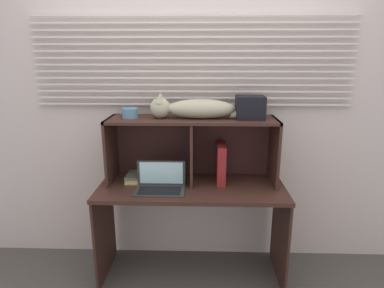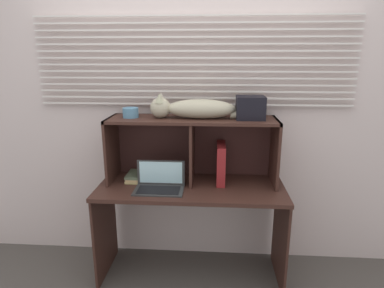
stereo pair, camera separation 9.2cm
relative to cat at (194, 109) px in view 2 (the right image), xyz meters
name	(u,v)px [view 2 (the right image)]	position (x,y,z in m)	size (l,w,h in m)	color
back_panel_with_blinds	(194,114)	(-0.01, 0.22, -0.08)	(4.40, 0.08, 2.50)	beige
desk	(191,204)	(-0.01, -0.10, -0.73)	(1.40, 0.58, 0.77)	#3B211B
hutch_shelf_unit	(192,138)	(-0.01, 0.03, -0.23)	(1.27, 0.35, 0.50)	#3B211B
cat	(194,109)	(0.00, 0.00, 0.00)	(0.85, 0.17, 0.19)	#B3AC90
laptop	(160,184)	(-0.24, -0.18, -0.53)	(0.36, 0.22, 0.20)	#313131
binder_upright	(221,163)	(0.21, 0.00, -0.42)	(0.06, 0.26, 0.30)	maroon
book_stack	(137,176)	(-0.45, 0.00, -0.55)	(0.15, 0.21, 0.05)	tan
small_basket	(131,113)	(-0.48, 0.00, -0.04)	(0.12, 0.12, 0.07)	teal
storage_box	(250,108)	(0.41, 0.00, 0.01)	(0.21, 0.18, 0.17)	black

